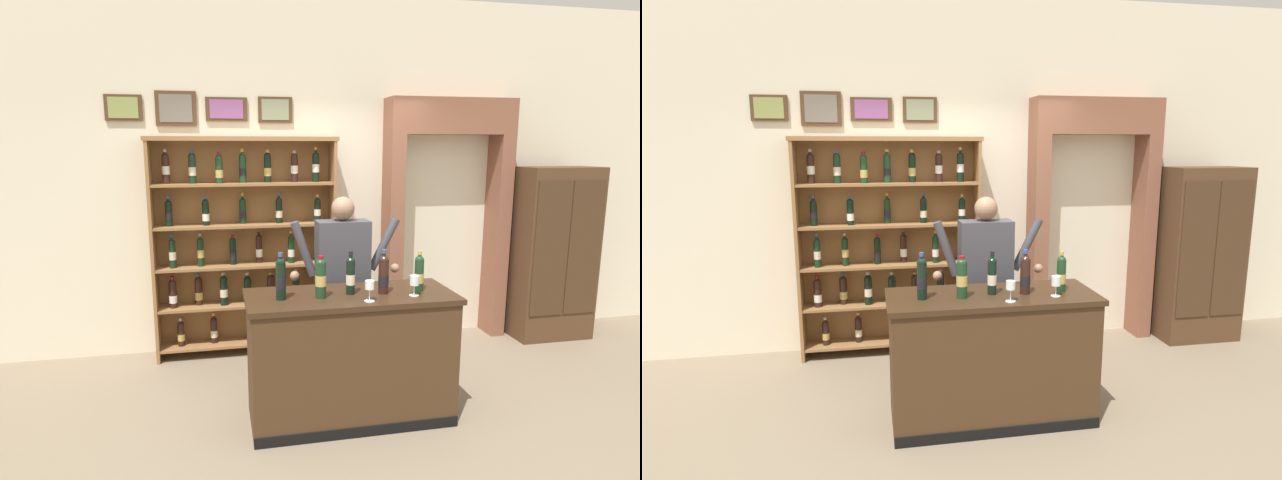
{
  "view_description": "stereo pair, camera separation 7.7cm",
  "coord_description": "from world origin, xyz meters",
  "views": [
    {
      "loc": [
        -0.78,
        -3.48,
        2.05
      ],
      "look_at": [
        -0.03,
        0.23,
        1.35
      ],
      "focal_mm": 28.53,
      "sensor_mm": 36.0,
      "label": 1
    },
    {
      "loc": [
        -0.7,
        -3.5,
        2.05
      ],
      "look_at": [
        -0.03,
        0.23,
        1.35
      ],
      "focal_mm": 28.53,
      "sensor_mm": 36.0,
      "label": 2
    }
  ],
  "objects": [
    {
      "name": "ground_plane",
      "position": [
        0.0,
        0.0,
        -0.01
      ],
      "size": [
        14.0,
        14.0,
        0.02
      ],
      "primitive_type": "cube",
      "color": "#7A6B56"
    },
    {
      "name": "side_cabinet",
      "position": [
        2.72,
        1.22,
        0.92
      ],
      "size": [
        0.82,
        0.44,
        1.84
      ],
      "color": "#4C331E",
      "rests_on": "ground"
    },
    {
      "name": "back_wall",
      "position": [
        -0.0,
        1.67,
        1.75
      ],
      "size": [
        12.0,
        0.19,
        3.49
      ],
      "color": "beige",
      "rests_on": "ground"
    },
    {
      "name": "shopkeeper",
      "position": [
        0.25,
        0.6,
        1.02
      ],
      "size": [
        0.96,
        0.22,
        1.64
      ],
      "color": "#2D3347",
      "rests_on": "ground"
    },
    {
      "name": "wine_glass_left",
      "position": [
        0.24,
        -0.2,
        1.09
      ],
      "size": [
        0.07,
        0.07,
        0.15
      ],
      "color": "silver",
      "rests_on": "tasting_counter"
    },
    {
      "name": "archway_doorway",
      "position": [
        1.58,
        1.54,
        1.45
      ],
      "size": [
        1.34,
        0.45,
        2.52
      ],
      "color": "brown",
      "rests_on": "ground"
    },
    {
      "name": "wine_glass_spare",
      "position": [
        0.6,
        -0.13,
        1.08
      ],
      "size": [
        0.07,
        0.07,
        0.15
      ],
      "color": "silver",
      "rests_on": "tasting_counter"
    },
    {
      "name": "tasting_bottle_bianco",
      "position": [
        0.4,
        -0.03,
        1.12
      ],
      "size": [
        0.08,
        0.08,
        0.33
      ],
      "color": "black",
      "rests_on": "tasting_counter"
    },
    {
      "name": "tasting_counter",
      "position": [
        0.16,
        -0.0,
        0.49
      ],
      "size": [
        1.55,
        0.62,
        0.98
      ],
      "color": "#422B19",
      "rests_on": "ground"
    },
    {
      "name": "tasting_bottle_chianti",
      "position": [
        -0.08,
        -0.05,
        1.13
      ],
      "size": [
        0.08,
        0.08,
        0.31
      ],
      "color": "#19381E",
      "rests_on": "tasting_counter"
    },
    {
      "name": "wine_shelf",
      "position": [
        -0.52,
        1.44,
        1.12
      ],
      "size": [
        1.79,
        0.29,
        2.13
      ],
      "color": "olive",
      "rests_on": "ground"
    },
    {
      "name": "tasting_bottle_brunello",
      "position": [
        -0.36,
        -0.03,
        1.13
      ],
      "size": [
        0.07,
        0.07,
        0.34
      ],
      "color": "black",
      "rests_on": "tasting_counter"
    },
    {
      "name": "tasting_bottle_grappa",
      "position": [
        0.68,
        -0.01,
        1.12
      ],
      "size": [
        0.07,
        0.07,
        0.3
      ],
      "color": "#19381E",
      "rests_on": "tasting_counter"
    },
    {
      "name": "tasting_bottle_super_tuscan",
      "position": [
        0.16,
        -0.0,
        1.12
      ],
      "size": [
        0.07,
        0.07,
        0.32
      ],
      "color": "black",
      "rests_on": "tasting_counter"
    }
  ]
}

